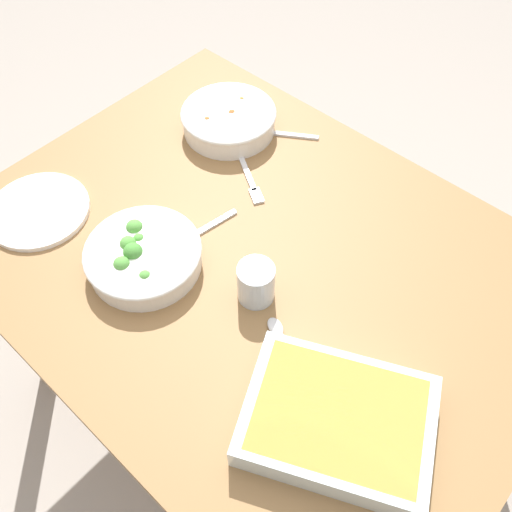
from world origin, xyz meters
The scene contains 11 objects.
ground_plane centered at (0.00, 0.00, 0.00)m, with size 6.00×6.00×0.00m, color #9E9389.
dining_table centered at (0.00, 0.00, 0.65)m, with size 1.20×0.90×0.74m.
stew_bowl centered at (-0.31, 0.24, 0.77)m, with size 0.23×0.23×0.06m.
broccoli_bowl centered at (-0.15, -0.17, 0.77)m, with size 0.23×0.23×0.07m.
baking_dish centered at (0.33, -0.17, 0.77)m, with size 0.37×0.33×0.06m.
drink_cup centered at (0.06, -0.07, 0.78)m, with size 0.07×0.07×0.08m.
side_plate centered at (-0.43, -0.23, 0.75)m, with size 0.22×0.22×0.01m, color white.
spoon_by_stew centered at (-0.22, 0.30, 0.74)m, with size 0.16×0.11×0.01m.
spoon_by_broccoli centered at (-0.13, -0.05, 0.74)m, with size 0.05×0.18×0.01m.
spoon_spare centered at (0.18, -0.12, 0.74)m, with size 0.17×0.08×0.01m.
fork_on_table centered at (-0.15, 0.15, 0.74)m, with size 0.16×0.11×0.01m.
Camera 1 is at (0.44, -0.49, 1.64)m, focal length 38.28 mm.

